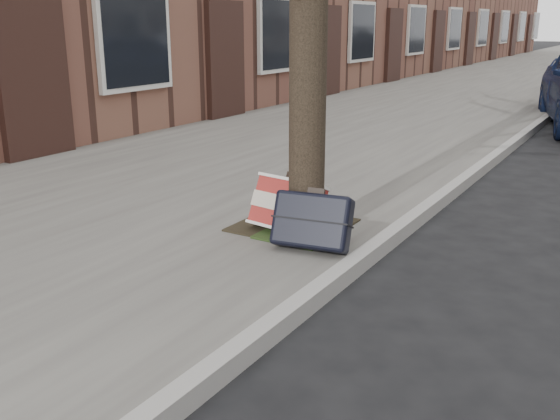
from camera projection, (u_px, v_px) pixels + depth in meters
The scene contains 5 objects.
ground at pixel (509, 371), 3.26m from camera, with size 120.00×120.00×0.00m, color black.
near_sidewalk at pixel (488, 85), 17.36m from camera, with size 5.00×70.00×0.12m, color slate.
dirt_patch at pixel (293, 225), 5.20m from camera, with size 0.85×0.85×0.01m, color black.
suitcase_red at pixel (287, 206), 4.96m from camera, with size 0.59×0.16×0.42m, color maroon.
suitcase_navy at pixel (312, 220), 4.60m from camera, with size 0.58×0.19×0.41m, color black.
Camera 1 is at (0.46, -3.08, 1.76)m, focal length 40.00 mm.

